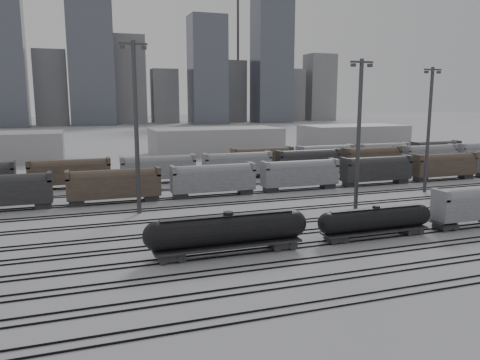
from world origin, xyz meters
name	(u,v)px	position (x,y,z in m)	size (l,w,h in m)	color
ground	(359,242)	(0.00, 0.00, 0.00)	(900.00, 900.00, 0.00)	silver
tracks	(295,210)	(0.00, 17.50, 0.08)	(220.00, 71.50, 0.16)	black
tank_car_a	(228,231)	(-16.24, 1.00, 2.68)	(18.76, 3.13, 4.64)	black
tank_car_b	(376,220)	(2.90, 1.00, 2.27)	(15.85, 2.64, 3.92)	black
light_mast_b	(136,124)	(-23.10, 23.59, 13.40)	(4.04, 0.65, 25.27)	#3B3B3E
light_mast_c	(359,135)	(6.77, 11.31, 11.97)	(3.61, 0.58, 22.57)	#3B3B3E
light_mast_d	(429,127)	(29.04, 22.65, 12.01)	(3.62, 0.58, 22.63)	#3B3B3E
bg_string_near	(300,175)	(8.00, 32.00, 2.80)	(151.00, 3.00, 5.60)	gray
bg_string_mid	(308,162)	(18.00, 48.00, 2.80)	(151.00, 3.00, 5.60)	black
bg_string_far	(355,155)	(35.50, 56.00, 2.80)	(66.00, 3.00, 5.60)	brown
warehouse_mid	(216,141)	(10.00, 95.00, 4.00)	(40.00, 18.00, 8.00)	gray
warehouse_right	(353,137)	(60.00, 95.00, 4.00)	(35.00, 18.00, 8.00)	gray
skyline	(139,72)	(10.84, 280.00, 34.73)	(316.00, 22.40, 95.00)	gray
crane_left	(75,39)	(-28.74, 305.00, 57.39)	(42.00, 1.80, 100.00)	#3B3B3E
crane_right	(239,46)	(91.26, 305.00, 57.39)	(42.00, 1.80, 100.00)	#3B3B3E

